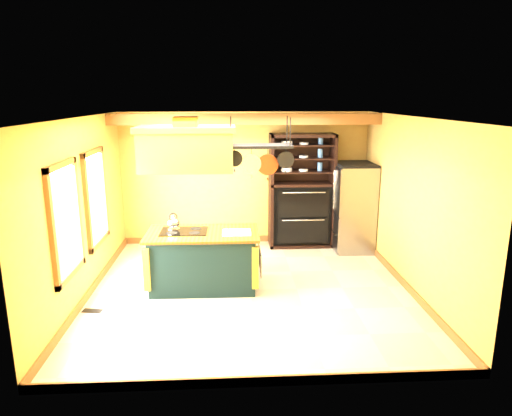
{
  "coord_description": "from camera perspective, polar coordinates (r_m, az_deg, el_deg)",
  "views": [
    {
      "loc": [
        -0.29,
        -6.73,
        2.99
      ],
      "look_at": [
        0.11,
        0.3,
        1.27
      ],
      "focal_mm": 32.0,
      "sensor_mm": 36.0,
      "label": 1
    }
  ],
  "objects": [
    {
      "name": "kitchen_island",
      "position": [
        7.36,
        -6.63,
        -6.38
      ],
      "size": [
        1.77,
        1.0,
        1.11
      ],
      "rotation": [
        0.0,
        0.0,
        -0.01
      ],
      "color": "#13292B",
      "rests_on": "floor"
    },
    {
      "name": "pot_rack",
      "position": [
        6.96,
        0.5,
        7.03
      ],
      "size": [
        1.02,
        0.48,
        0.9
      ],
      "color": "black",
      "rests_on": "ceiling"
    },
    {
      "name": "wall_back",
      "position": [
        9.38,
        -1.41,
        3.68
      ],
      "size": [
        5.0,
        0.02,
        2.7
      ],
      "primitive_type": "cube",
      "color": "gold",
      "rests_on": "floor"
    },
    {
      "name": "floor_register",
      "position": [
        7.1,
        -19.79,
        -11.99
      ],
      "size": [
        0.3,
        0.17,
        0.01
      ],
      "primitive_type": "cube",
      "rotation": [
        0.0,
        0.0,
        -0.17
      ],
      "color": "black",
      "rests_on": "floor"
    },
    {
      "name": "window_near",
      "position": [
        6.51,
        -22.63,
        -1.47
      ],
      "size": [
        0.06,
        1.06,
        1.56
      ],
      "color": "brown",
      "rests_on": "wall_left"
    },
    {
      "name": "refrigerator",
      "position": [
        9.21,
        11.98,
        -0.13
      ],
      "size": [
        0.74,
        0.87,
        1.7
      ],
      "color": "gray",
      "rests_on": "floor"
    },
    {
      "name": "wall_right",
      "position": [
        7.47,
        18.81,
        0.32
      ],
      "size": [
        0.02,
        5.0,
        2.7
      ],
      "primitive_type": "cube",
      "color": "gold",
      "rests_on": "floor"
    },
    {
      "name": "range_hood",
      "position": [
        6.96,
        -8.67,
        7.51
      ],
      "size": [
        1.47,
        0.83,
        0.8
      ],
      "color": "gold",
      "rests_on": "ceiling"
    },
    {
      "name": "wall_front",
      "position": [
        4.55,
        0.68,
        -7.42
      ],
      "size": [
        5.0,
        0.02,
        2.7
      ],
      "primitive_type": "cube",
      "color": "gold",
      "rests_on": "floor"
    },
    {
      "name": "floor",
      "position": [
        7.37,
        -0.7,
        -10.19
      ],
      "size": [
        5.0,
        5.0,
        0.0
      ],
      "primitive_type": "plane",
      "color": "beige",
      "rests_on": "ground"
    },
    {
      "name": "window_far",
      "position": [
        7.81,
        -19.33,
        1.22
      ],
      "size": [
        0.06,
        1.06,
        1.56
      ],
      "color": "brown",
      "rests_on": "wall_left"
    },
    {
      "name": "ceiling_beam",
      "position": [
        8.44,
        -1.27,
        11.04
      ],
      "size": [
        5.0,
        0.15,
        0.2
      ],
      "primitive_type": "cube",
      "color": "brown",
      "rests_on": "ceiling"
    },
    {
      "name": "ceiling",
      "position": [
        6.74,
        -0.76,
        11.29
      ],
      "size": [
        5.0,
        5.0,
        0.0
      ],
      "primitive_type": "plane",
      "rotation": [
        3.14,
        0.0,
        0.0
      ],
      "color": "white",
      "rests_on": "wall_back"
    },
    {
      "name": "wall_left",
      "position": [
        7.27,
        -20.83,
        -0.2
      ],
      "size": [
        0.02,
        5.0,
        2.7
      ],
      "primitive_type": "cube",
      "color": "gold",
      "rests_on": "floor"
    },
    {
      "name": "hutch",
      "position": [
        9.33,
        5.62,
        0.65
      ],
      "size": [
        1.29,
        0.59,
        2.28
      ],
      "color": "black",
      "rests_on": "floor"
    }
  ]
}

